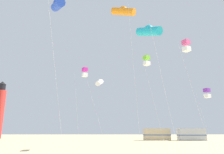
{
  "coord_description": "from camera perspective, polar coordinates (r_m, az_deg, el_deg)",
  "views": [
    {
      "loc": [
        1.05,
        -6.87,
        2.71
      ],
      "look_at": [
        1.15,
        9.78,
        6.87
      ],
      "focal_mm": 33.34,
      "sensor_mm": 36.0,
      "label": 1
    }
  ],
  "objects": [
    {
      "name": "kite_tube_white",
      "position": [
        31.62,
        -3.44,
        -1.46
      ],
      "size": [
        2.94,
        3.04,
        10.29
      ],
      "color": "silver",
      "rests_on": "ground"
    },
    {
      "name": "kite_tube_orange",
      "position": [
        21.05,
        3.11,
        17.58
      ],
      "size": [
        2.64,
        2.33,
        14.45
      ],
      "color": "silver",
      "rests_on": "ground"
    },
    {
      "name": "kite_tube_cyan",
      "position": [
        17.46,
        10.06,
        12.34
      ],
      "size": [
        2.8,
        3.02,
        11.11
      ],
      "color": "silver",
      "rests_on": "ground"
    },
    {
      "name": "kite_box_rainbow",
      "position": [
        21.47,
        19.69,
        8.03
      ],
      "size": [
        2.12,
        1.55,
        11.07
      ],
      "color": "silver",
      "rests_on": "ground"
    },
    {
      "name": "rv_van_silver",
      "position": [
        55.26,
        20.94,
        -14.51
      ],
      "size": [
        6.46,
        2.41,
        2.8
      ],
      "rotation": [
        0.0,
        0.0,
        -0.01
      ],
      "color": "#B7BABF",
      "rests_on": "ground"
    },
    {
      "name": "kite_tube_blue",
      "position": [
        18.58,
        -14.62,
        18.65
      ],
      "size": [
        2.27,
        2.65,
        13.31
      ],
      "color": "silver",
      "rests_on": "ground"
    },
    {
      "name": "rv_van_tan",
      "position": [
        54.62,
        12.16,
        -15.12
      ],
      "size": [
        6.46,
        2.38,
        2.8
      ],
      "rotation": [
        0.0,
        0.0,
        0.01
      ],
      "color": "#C6B28C",
      "rests_on": "ground"
    },
    {
      "name": "kite_box_violet",
      "position": [
        27.89,
        24.61,
        -4.06
      ],
      "size": [
        1.65,
        1.65,
        7.51
      ],
      "color": "silver",
      "rests_on": "ground"
    },
    {
      "name": "kite_box_magenta",
      "position": [
        26.33,
        -7.48,
        1.27
      ],
      "size": [
        1.75,
        1.75,
        10.2
      ],
      "color": "silver",
      "rests_on": "ground"
    },
    {
      "name": "kite_box_lime",
      "position": [
        24.32,
        9.48,
        4.42
      ],
      "size": [
        2.38,
        2.01,
        10.92
      ],
      "color": "silver",
      "rests_on": "ground"
    }
  ]
}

